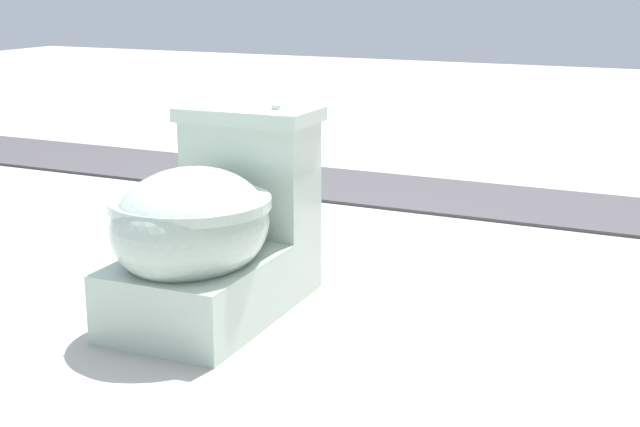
% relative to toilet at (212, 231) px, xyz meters
% --- Properties ---
extents(ground_plane, '(14.00, 14.00, 0.00)m').
position_rel_toilet_xyz_m(ground_plane, '(-0.20, 0.06, -0.22)').
color(ground_plane, '#A8A59E').
extents(gravel_strip, '(0.56, 8.00, 0.01)m').
position_rel_toilet_xyz_m(gravel_strip, '(-1.46, 0.56, -0.21)').
color(gravel_strip, '#423F44').
rests_on(gravel_strip, ground).
extents(toilet, '(0.64, 0.40, 0.52)m').
position_rel_toilet_xyz_m(toilet, '(0.00, 0.00, 0.00)').
color(toilet, '#B2C6B7').
rests_on(toilet, ground).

